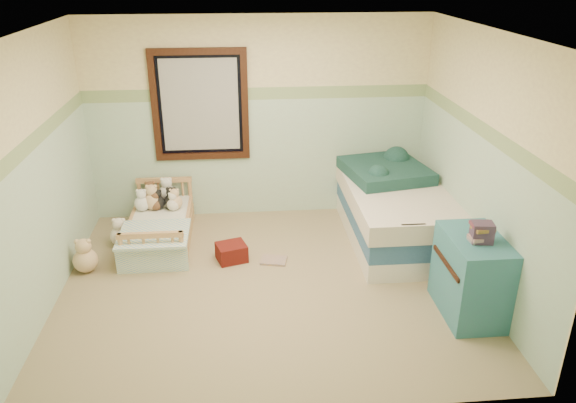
{
  "coord_description": "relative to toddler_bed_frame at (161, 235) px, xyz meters",
  "views": [
    {
      "loc": [
        -0.24,
        -4.9,
        3.08
      ],
      "look_at": [
        0.24,
        0.35,
        0.76
      ],
      "focal_mm": 34.62,
      "sensor_mm": 36.0,
      "label": 1
    }
  ],
  "objects": [
    {
      "name": "wall_back",
      "position": [
        1.21,
        0.75,
        1.16
      ],
      "size": [
        4.2,
        0.04,
        2.5
      ],
      "primitive_type": "cube",
      "color": "beige",
      "rests_on": "floor"
    },
    {
      "name": "twin_boxspring",
      "position": [
        2.76,
        -0.1,
        0.24
      ],
      "size": [
        1.06,
        2.12,
        0.22
      ],
      "primitive_type": "cube",
      "color": "navy",
      "rests_on": "twin_bed_frame"
    },
    {
      "name": "wall_right",
      "position": [
        3.31,
        -1.05,
        1.16
      ],
      "size": [
        0.04,
        3.6,
        2.5
      ],
      "primitive_type": "cube",
      "color": "beige",
      "rests_on": "floor"
    },
    {
      "name": "book_stack",
      "position": [
        3.05,
        -1.79,
        0.79
      ],
      "size": [
        0.2,
        0.17,
        0.18
      ],
      "primitive_type": "cube",
      "rotation": [
        0.0,
        0.0,
        -0.13
      ],
      "color": "#51252E",
      "rests_on": "dresser"
    },
    {
      "name": "plush_bed_tan",
      "position": [
        -0.1,
        0.28,
        0.32
      ],
      "size": [
        0.21,
        0.21,
        0.21
      ],
      "primitive_type": "sphere",
      "color": "#E0B889",
      "rests_on": "toddler_mattress"
    },
    {
      "name": "extra_plush_2",
      "position": [
        0.17,
        0.25,
        0.3
      ],
      "size": [
        0.18,
        0.18,
        0.18
      ],
      "primitive_type": "sphere",
      "color": "#E0B889",
      "rests_on": "toddler_mattress"
    },
    {
      "name": "window_blinds",
      "position": [
        0.51,
        0.72,
        1.36
      ],
      "size": [
        0.92,
        0.01,
        1.12
      ],
      "primitive_type": "cube",
      "color": "#BABAB4",
      "rests_on": "window_frame"
    },
    {
      "name": "plush_floor_tan",
      "position": [
        -0.71,
        -0.62,
        0.04
      ],
      "size": [
        0.26,
        0.26,
        0.26
      ],
      "primitive_type": "sphere",
      "color": "#E0B889",
      "rests_on": "floor"
    },
    {
      "name": "toddler_mattress",
      "position": [
        0.0,
        0.0,
        0.15
      ],
      "size": [
        0.63,
        1.33,
        0.12
      ],
      "primitive_type": "cube",
      "color": "white",
      "rests_on": "toddler_bed_frame"
    },
    {
      "name": "dresser",
      "position": [
        3.05,
        -1.71,
        0.31
      ],
      "size": [
        0.49,
        0.79,
        0.79
      ],
      "primitive_type": "cube",
      "color": "teal",
      "rests_on": "floor"
    },
    {
      "name": "extra_plush_3",
      "position": [
        -0.04,
        0.28,
        0.29
      ],
      "size": [
        0.17,
        0.17,
        0.17
      ],
      "primitive_type": "sphere",
      "color": "black",
      "rests_on": "toddler_mattress"
    },
    {
      "name": "border_strip",
      "position": [
        1.21,
        0.74,
        1.49
      ],
      "size": [
        4.2,
        0.01,
        0.15
      ],
      "primitive_type": "cube",
      "color": "#3E713F",
      "rests_on": "wall_back"
    },
    {
      "name": "plush_bed_brown",
      "position": [
        -0.15,
        0.5,
        0.3
      ],
      "size": [
        0.18,
        0.18,
        0.18
      ],
      "primitive_type": "sphere",
      "color": "brown",
      "rests_on": "toddler_mattress"
    },
    {
      "name": "floor_book",
      "position": [
        1.3,
        -0.6,
        -0.08
      ],
      "size": [
        0.32,
        0.27,
        0.03
      ],
      "primitive_type": "cube",
      "rotation": [
        0.0,
        0.0,
        -0.22
      ],
      "color": "orange",
      "rests_on": "floor"
    },
    {
      "name": "floor",
      "position": [
        1.21,
        -1.05,
        -0.1
      ],
      "size": [
        4.2,
        3.6,
        0.02
      ],
      "primitive_type": "cube",
      "color": "#7C7058",
      "rests_on": "ground"
    },
    {
      "name": "red_pillow",
      "position": [
        0.84,
        -0.52,
        0.01
      ],
      "size": [
        0.38,
        0.35,
        0.19
      ],
      "primitive_type": "cube",
      "rotation": [
        0.0,
        0.0,
        0.3
      ],
      "color": "maroon",
      "rests_on": "floor"
    },
    {
      "name": "toddler_bed_frame",
      "position": [
        0.0,
        0.0,
        0.0
      ],
      "size": [
        0.69,
        1.39,
        0.18
      ],
      "primitive_type": "cube",
      "color": "#AD7441",
      "rests_on": "floor"
    },
    {
      "name": "twin_bed_frame",
      "position": [
        2.76,
        -0.1,
        0.02
      ],
      "size": [
        1.06,
        2.12,
        0.22
      ],
      "primitive_type": "cube",
      "color": "white",
      "rests_on": "floor"
    },
    {
      "name": "extra_plush_4",
      "position": [
        -0.06,
        0.26,
        0.29
      ],
      "size": [
        0.16,
        0.16,
        0.16
      ],
      "primitive_type": "sphere",
      "color": "brown",
      "rests_on": "toddler_mattress"
    },
    {
      "name": "teal_blanket",
      "position": [
        2.71,
        0.2,
        0.64
      ],
      "size": [
        1.07,
        1.11,
        0.14
      ],
      "primitive_type": "cube",
      "rotation": [
        0.0,
        0.0,
        0.19
      ],
      "color": "#11302C",
      "rests_on": "twin_mattress"
    },
    {
      "name": "window_frame",
      "position": [
        0.51,
        0.71,
        1.36
      ],
      "size": [
        1.16,
        0.06,
        1.36
      ],
      "primitive_type": "cube",
      "color": "black",
      "rests_on": "wall_back"
    },
    {
      "name": "ceiling",
      "position": [
        1.21,
        -1.05,
        2.42
      ],
      "size": [
        4.2,
        3.6,
        0.02
      ],
      "primitive_type": "cube",
      "color": "silver",
      "rests_on": "wall_back"
    },
    {
      "name": "wall_front",
      "position": [
        1.21,
        -2.85,
        1.16
      ],
      "size": [
        4.2,
        0.04,
        2.5
      ],
      "primitive_type": "cube",
      "color": "beige",
      "rests_on": "floor"
    },
    {
      "name": "plush_bed_dark",
      "position": [
        0.13,
        0.28,
        0.3
      ],
      "size": [
        0.19,
        0.19,
        0.19
      ],
      "primitive_type": "sphere",
      "color": "black",
      "rests_on": "toddler_mattress"
    },
    {
      "name": "twin_mattress",
      "position": [
        2.76,
        -0.1,
        0.46
      ],
      "size": [
        1.1,
        2.17,
        0.22
      ],
      "primitive_type": "cube",
      "color": "silver",
      "rests_on": "twin_boxspring"
    },
    {
      "name": "patchwork_quilt",
      "position": [
        0.0,
        -0.43,
        0.22
      ],
      "size": [
        0.75,
        0.69,
        0.03
      ],
      "primitive_type": "cube",
      "color": "#7AAFD3",
      "rests_on": "toddler_mattress"
    },
    {
      "name": "wainscot_mint",
      "position": [
        1.21,
        0.74,
        0.66
      ],
      "size": [
        4.2,
        0.01,
        1.5
      ],
      "primitive_type": "cube",
      "color": "#AACFB5",
      "rests_on": "floor"
    },
    {
      "name": "extra_plush_1",
      "position": [
        0.15,
        0.22,
        0.29
      ],
      "size": [
        0.16,
        0.16,
        0.16
      ],
      "primitive_type": "sphere",
      "color": "white",
      "rests_on": "toddler_mattress"
    },
    {
      "name": "wall_left",
      "position": [
        -0.89,
        -1.05,
        1.16
      ],
      "size": [
        0.04,
        3.6,
        2.5
      ],
      "primitive_type": "cube",
      "color": "beige",
      "rests_on": "floor"
    },
    {
      "name": "extra_plush_0",
      "position": [
        -0.22,
        0.25,
        0.3
      ],
      "size": [
        0.19,
        0.19,
        0.19
      ],
      "primitive_type": "sphere",
      "color": "white",
      "rests_on": "toddler_mattress"
    },
    {
      "name": "plush_floor_cream",
      "position": [
        -0.45,
        -0.05,
        0.03
      ],
      "size": [
        0.23,
        0.23,
        0.23
      ],
      "primitive_type": "sphere",
      "color": "white",
      "rests_on": "floor"
    },
    {
      "name": "plush_bed_white",
      "position": [
        0.05,
        0.5,
        0.32
      ],
      "size": [
        0.21,
        0.21,
        0.21
      ],
      "primitive_type": "sphere",
      "color": "white",
      "rests_on": "toddler_mattress"
    }
  ]
}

